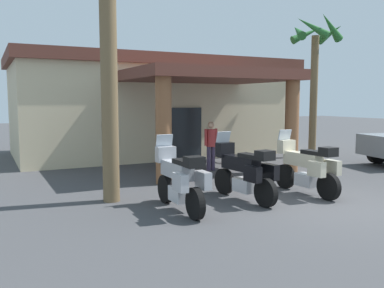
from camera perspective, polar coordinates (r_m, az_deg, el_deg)
The scene contains 7 objects.
ground_plane at distance 10.13m, azimuth 18.23°, elevation -7.91°, with size 80.00×80.00×0.00m, color #424244.
motel_building at distance 18.80m, azimuth -5.33°, elevation 5.31°, with size 12.27×10.57×4.21m.
motorcycle_silver at distance 8.93m, azimuth -1.71°, elevation -4.89°, with size 0.71×2.21×1.61m.
motorcycle_black at distance 9.93m, azimuth 7.28°, elevation -3.82°, with size 0.73×2.21×1.61m.
motorcycle_cream at distance 10.90m, azimuth 15.58°, elevation -3.11°, with size 0.71×2.21×1.61m.
pedestrian at distance 14.01m, azimuth 2.63°, elevation 0.21°, with size 0.53×0.32×1.67m.
palm_tree_near_portico at distance 18.24m, azimuth 16.64°, elevation 11.89°, with size 2.14×2.17×5.90m.
Camera 1 is at (-7.12, -6.80, 2.40)m, focal length 38.56 mm.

